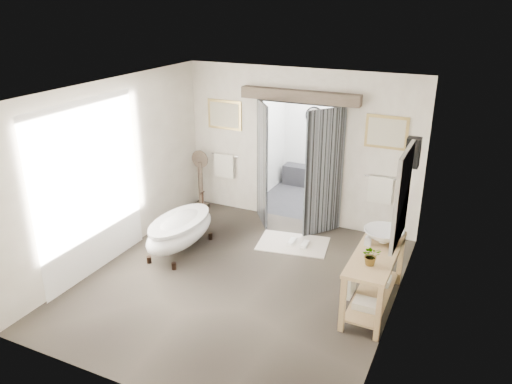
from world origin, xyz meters
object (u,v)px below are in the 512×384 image
Objects in this scene: clawfoot_tub at (180,230)px; rug at (293,244)px; basin at (384,236)px; vanity at (372,274)px.

rug is (1.65, 1.04, -0.38)m from clawfoot_tub.
rug is 2.14× the size of basin.
basin reaches higher than rug.
clawfoot_tub is 3.30m from vanity.
clawfoot_tub is 3.38m from basin.
clawfoot_tub is at bearing -176.59° from basin.
rug is at bearing 142.30° from vanity.
clawfoot_tub is at bearing -147.84° from rug.
vanity is at bearing -37.70° from rug.
clawfoot_tub is 2.93× the size of basin.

